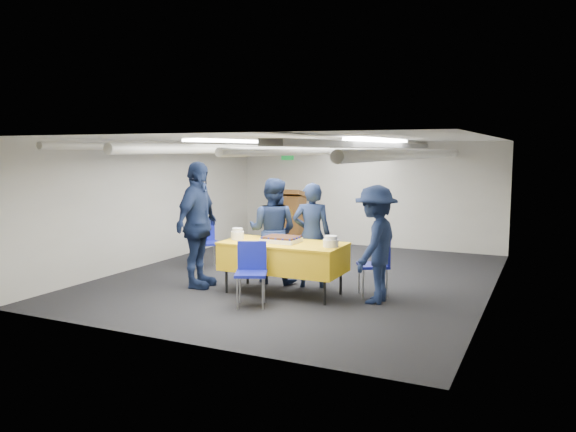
# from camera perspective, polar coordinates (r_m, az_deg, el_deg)

# --- Properties ---
(ground) EXTENTS (7.00, 7.00, 0.00)m
(ground) POSITION_cam_1_polar(r_m,az_deg,el_deg) (9.46, 1.33, -6.24)
(ground) COLOR black
(ground) RESTS_ON ground
(room_shell) EXTENTS (6.00, 7.00, 2.30)m
(room_shell) POSITION_cam_1_polar(r_m,az_deg,el_deg) (9.56, 2.87, 4.85)
(room_shell) COLOR beige
(room_shell) RESTS_ON ground
(serving_table) EXTENTS (1.81, 0.88, 0.77)m
(serving_table) POSITION_cam_1_polar(r_m,az_deg,el_deg) (8.30, -0.49, -4.14)
(serving_table) COLOR black
(serving_table) RESTS_ON ground
(sheet_cake) EXTENTS (0.53, 0.41, 0.09)m
(sheet_cake) POSITION_cam_1_polar(r_m,az_deg,el_deg) (8.27, -0.68, -2.37)
(sheet_cake) COLOR white
(sheet_cake) RESTS_ON serving_table
(plate_stack_left) EXTENTS (0.20, 0.20, 0.17)m
(plate_stack_left) POSITION_cam_1_polar(r_m,az_deg,el_deg) (8.55, -5.16, -1.86)
(plate_stack_left) COLOR white
(plate_stack_left) RESTS_ON serving_table
(plate_stack_right) EXTENTS (0.22, 0.22, 0.16)m
(plate_stack_right) POSITION_cam_1_polar(r_m,az_deg,el_deg) (7.90, 4.37, -2.63)
(plate_stack_right) COLOR white
(plate_stack_right) RESTS_ON serving_table
(podium) EXTENTS (0.62, 0.53, 1.25)m
(podium) POSITION_cam_1_polar(r_m,az_deg,el_deg) (12.74, 0.35, -0.07)
(podium) COLOR brown
(podium) RESTS_ON ground
(chair_near) EXTENTS (0.56, 0.56, 0.87)m
(chair_near) POSITION_cam_1_polar(r_m,az_deg,el_deg) (7.74, -3.73, -5.16)
(chair_near) COLOR gray
(chair_near) RESTS_ON ground
(chair_right) EXTENTS (0.57, 0.57, 0.87)m
(chair_right) POSITION_cam_1_polar(r_m,az_deg,el_deg) (8.30, 9.21, -4.42)
(chair_right) COLOR gray
(chair_right) RESTS_ON ground
(chair_left) EXTENTS (0.58, 0.58, 0.87)m
(chair_left) POSITION_cam_1_polar(r_m,az_deg,el_deg) (10.30, -8.29, -2.23)
(chair_left) COLOR gray
(chair_left) RESTS_ON ground
(sailor_a) EXTENTS (0.69, 0.58, 1.63)m
(sailor_a) POSITION_cam_1_polar(r_m,az_deg,el_deg) (8.68, 2.42, -1.96)
(sailor_a) COLOR #0E1832
(sailor_a) RESTS_ON ground
(sailor_b) EXTENTS (0.88, 0.72, 1.68)m
(sailor_b) POSITION_cam_1_polar(r_m,az_deg,el_deg) (8.96, -1.57, -1.51)
(sailor_b) COLOR #0E1832
(sailor_b) RESTS_ON ground
(sailor_c) EXTENTS (0.61, 1.19, 1.95)m
(sailor_c) POSITION_cam_1_polar(r_m,az_deg,el_deg) (8.76, -9.18, -0.89)
(sailor_c) COLOR #0E1832
(sailor_c) RESTS_ON ground
(sailor_d) EXTENTS (0.65, 1.09, 1.64)m
(sailor_d) POSITION_cam_1_polar(r_m,az_deg,el_deg) (7.89, 8.88, -2.85)
(sailor_d) COLOR #0E1832
(sailor_d) RESTS_ON ground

